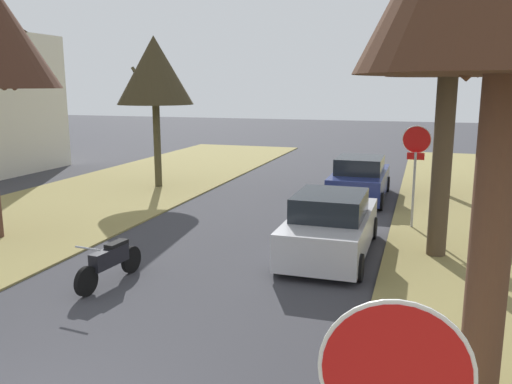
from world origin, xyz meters
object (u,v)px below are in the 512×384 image
street_tree_right_mid_a (453,12)px  parked_sedan_silver (331,226)px  stop_sign_far (416,154)px  street_tree_left_mid_b (154,71)px  parked_sedan_navy (360,179)px  parked_motorcycle (110,261)px  street_tree_right_mid_b (453,28)px

street_tree_right_mid_a → parked_sedan_silver: bearing=-165.2°
stop_sign_far → street_tree_left_mid_b: size_ratio=0.49×
stop_sign_far → parked_sedan_silver: (-1.85, -3.13, -1.45)m
parked_sedan_navy → parked_motorcycle: parked_sedan_navy is taller
stop_sign_far → parked_sedan_navy: stop_sign_far is taller
street_tree_left_mid_b → parked_sedan_navy: 9.00m
street_tree_right_mid_a → parked_sedan_silver: (-2.48, -0.66, -4.98)m
street_tree_right_mid_a → parked_sedan_silver: street_tree_right_mid_a is taller
stop_sign_far → parked_sedan_silver: bearing=-120.6°
parked_sedan_silver → parked_sedan_navy: same height
stop_sign_far → parked_motorcycle: bearing=-132.5°
street_tree_left_mid_b → stop_sign_far: bearing=-18.8°
street_tree_right_mid_a → street_tree_left_mid_b: 12.24m
street_tree_right_mid_b → parked_sedan_silver: street_tree_right_mid_b is taller
parked_motorcycle → street_tree_left_mid_b: bearing=112.7°
street_tree_right_mid_b → parked_sedan_silver: size_ratio=1.78×
parked_sedan_navy → parked_motorcycle: (-3.96, -10.12, -0.24)m
street_tree_right_mid_a → street_tree_right_mid_b: street_tree_right_mid_b is taller
street_tree_right_mid_a → parked_motorcycle: (-6.55, -3.97, -5.22)m
street_tree_right_mid_b → parked_motorcycle: bearing=-120.0°
street_tree_right_mid_b → parked_sedan_silver: 10.49m
stop_sign_far → street_tree_right_mid_a: 4.36m
street_tree_right_mid_a → street_tree_left_mid_b: size_ratio=1.19×
stop_sign_far → parked_motorcycle: 8.91m
street_tree_left_mid_b → parked_sedan_silver: street_tree_left_mid_b is taller
street_tree_right_mid_a → street_tree_right_mid_b: 7.91m
street_tree_left_mid_b → parked_sedan_navy: size_ratio=1.35×
street_tree_left_mid_b → parked_sedan_silver: 11.21m
parked_sedan_silver → parked_sedan_navy: bearing=90.9°
stop_sign_far → street_tree_left_mid_b: street_tree_left_mid_b is taller
stop_sign_far → parked_sedan_silver: size_ratio=0.67×
parked_sedan_silver → parked_motorcycle: 5.25m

